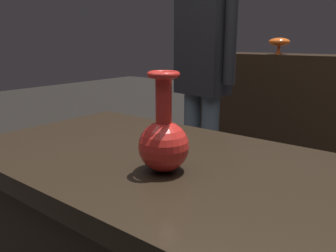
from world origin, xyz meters
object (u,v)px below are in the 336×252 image
(visitor_near_left, at_px, (202,70))
(shelf_vase_left, at_px, (279,42))
(shelf_vase_far_left, at_px, (229,45))
(vase_centerpiece, at_px, (164,140))

(visitor_near_left, bearing_deg, shelf_vase_left, -86.53)
(shelf_vase_far_left, bearing_deg, vase_centerpiece, -65.15)
(shelf_vase_left, xyz_separation_m, visitor_near_left, (-0.09, -1.02, -0.16))
(vase_centerpiece, bearing_deg, visitor_near_left, 118.49)
(visitor_near_left, bearing_deg, vase_centerpiece, 127.01)
(shelf_vase_far_left, distance_m, visitor_near_left, 1.22)
(shelf_vase_far_left, bearing_deg, shelf_vase_left, -12.28)
(shelf_vase_left, relative_size, visitor_near_left, 0.11)
(shelf_vase_far_left, xyz_separation_m, visitor_near_left, (0.43, -1.13, -0.14))
(shelf_vase_far_left, height_order, shelf_vase_left, shelf_vase_left)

